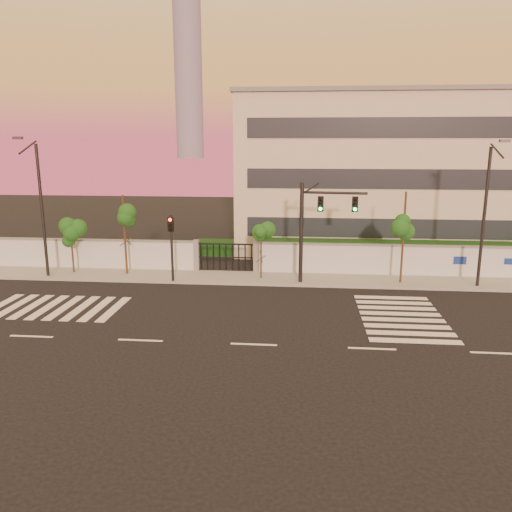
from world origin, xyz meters
name	(u,v)px	position (x,y,z in m)	size (l,w,h in m)	color
ground	(254,345)	(0.00, 0.00, 0.00)	(120.00, 120.00, 0.00)	black
sidewalk	(270,279)	(0.00, 10.50, 0.07)	(60.00, 3.00, 0.15)	gray
perimeter_wall	(273,258)	(0.10, 12.00, 1.07)	(60.00, 0.36, 2.20)	silver
hedge_row	(290,253)	(1.17, 14.74, 0.82)	(41.00, 4.25, 1.80)	black
institutional_building	(389,172)	(9.00, 21.99, 6.16)	(24.40, 12.40, 12.25)	beige
distant_skyscraper	(188,48)	(-65.00, 280.00, 61.98)	(16.00, 16.00, 118.00)	slate
road_markings	(230,314)	(-1.58, 3.76, 0.01)	(57.00, 7.62, 0.02)	silver
street_tree_b	(71,233)	(-12.95, 10.71, 2.78)	(1.42, 1.13, 3.77)	#382314
street_tree_c	(124,217)	(-9.31, 10.64, 3.87)	(1.61, 1.28, 5.26)	#382314
street_tree_d	(261,240)	(-0.51, 10.30, 2.58)	(1.32, 1.05, 3.50)	#382314
street_tree_e	(405,217)	(8.06, 10.14, 4.17)	(1.56, 1.24, 5.67)	#382314
traffic_signal_main	(315,221)	(2.72, 9.65, 3.93)	(3.92, 0.63, 6.21)	black
traffic_signal_secondary	(171,240)	(-5.90, 9.15, 2.71)	(0.33, 0.33, 4.26)	black
streetlight_west	(40,204)	(-14.22, 9.50, 4.77)	(0.53, 2.12, 8.82)	black
streetlight_east	(486,211)	(12.47, 9.59, 4.67)	(0.52, 2.08, 8.64)	black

